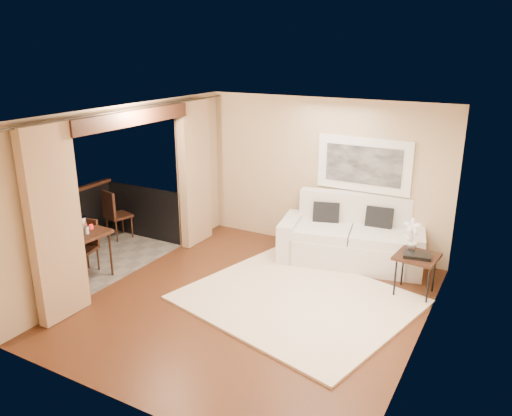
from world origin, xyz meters
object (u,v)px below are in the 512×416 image
Objects in this scene: side_table at (417,259)px; balcony_chair_far at (114,211)px; bistro_table at (83,237)px; balcony_chair_near at (86,242)px; sofa at (351,239)px; ice_bucket at (81,223)px; orchid at (412,235)px.

side_table is 0.66× the size of balcony_chair_far.
bistro_table is 0.36m from balcony_chair_near.
side_table is at bearing -42.47° from sofa.
ice_bucket reaches higher than balcony_chair_far.
balcony_chair_near is (0.62, -1.26, -0.06)m from balcony_chair_far.
ice_bucket is at bearing -156.58° from orchid.
balcony_chair_near is (-0.21, 0.22, -0.20)m from bistro_table.
sofa is at bearing 149.53° from side_table.
sofa is 5.09× the size of orchid.
side_table is at bearing -159.76° from balcony_chair_far.
bistro_table is 1.70m from balcony_chair_far.
balcony_chair_far is 1.61m from ice_bucket.
bistro_table is at bearing 134.46° from balcony_chair_far.
sofa is 3.96× the size of side_table.
balcony_chair_far is at bearing -175.04° from side_table.
orchid is at bearing 133.18° from side_table.
sofa is 1.43m from side_table.
side_table is 3.17× the size of ice_bucket.
balcony_chair_near is at bearing -158.48° from orchid.
side_table is 5.52m from balcony_chair_far.
orchid is (1.10, -0.59, 0.48)m from sofa.
balcony_chair_far reaches higher than balcony_chair_near.
balcony_chair_far is at bearing 119.18° from bistro_table.
sofa is at bearing -149.05° from balcony_chair_far.
sofa is 2.87× the size of balcony_chair_near.
bistro_table is (-4.54, -2.09, -0.17)m from orchid.
sofa is 4.42m from ice_bucket.
orchid is at bearing 23.42° from ice_bucket.
sofa reaches higher than balcony_chair_far.
balcony_chair_near is at bearing -160.34° from side_table.
sofa is 2.61× the size of balcony_chair_far.
balcony_chair_far is at bearing 104.08° from balcony_chair_near.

